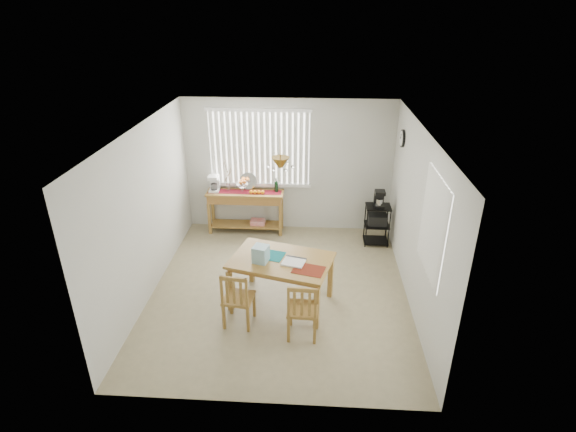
# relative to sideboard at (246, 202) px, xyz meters

# --- Properties ---
(ground) EXTENTS (4.00, 4.50, 0.01)m
(ground) POSITION_rel_sideboard_xyz_m (0.82, -2.02, -0.63)
(ground) COLOR #9A8E68
(room_shell) EXTENTS (4.20, 4.70, 2.70)m
(room_shell) POSITION_rel_sideboard_xyz_m (0.82, -2.01, 1.06)
(room_shell) COLOR beige
(room_shell) RESTS_ON ground
(sideboard) EXTENTS (1.49, 0.42, 0.84)m
(sideboard) POSITION_rel_sideboard_xyz_m (0.00, 0.00, 0.00)
(sideboard) COLOR olive
(sideboard) RESTS_ON ground
(sideboard_items) EXTENTS (1.42, 0.35, 0.64)m
(sideboard_items) POSITION_rel_sideboard_xyz_m (-0.24, 0.01, 0.34)
(sideboard_items) COLOR maroon
(sideboard_items) RESTS_ON sideboard
(wire_cart) EXTENTS (0.45, 0.36, 0.77)m
(wire_cart) POSITION_rel_sideboard_xyz_m (2.52, -0.36, -0.17)
(wire_cart) COLOR black
(wire_cart) RESTS_ON ground
(cart_items) EXTENTS (0.18, 0.22, 0.32)m
(cart_items) POSITION_rel_sideboard_xyz_m (2.52, -0.35, 0.29)
(cart_items) COLOR black
(cart_items) RESTS_ON wire_cart
(dining_table) EXTENTS (1.63, 1.27, 0.77)m
(dining_table) POSITION_rel_sideboard_xyz_m (0.87, -2.35, 0.05)
(dining_table) COLOR olive
(dining_table) RESTS_ON ground
(table_items) EXTENTS (1.09, 0.78, 0.25)m
(table_items) POSITION_rel_sideboard_xyz_m (0.70, -2.43, 0.23)
(table_items) COLOR #146C73
(table_items) RESTS_ON dining_table
(chair_left) EXTENTS (0.45, 0.45, 0.88)m
(chair_left) POSITION_rel_sideboard_xyz_m (0.31, -2.89, -0.20)
(chair_left) COLOR olive
(chair_left) RESTS_ON ground
(chair_right) EXTENTS (0.42, 0.42, 0.89)m
(chair_right) POSITION_rel_sideboard_xyz_m (1.21, -3.09, -0.19)
(chair_right) COLOR olive
(chair_right) RESTS_ON ground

